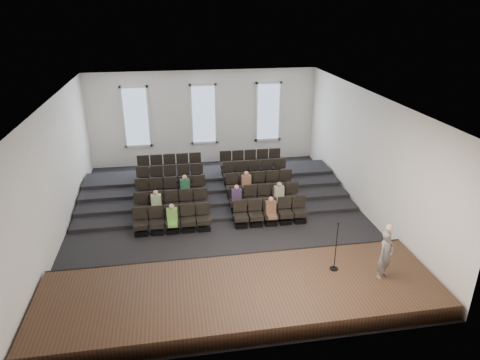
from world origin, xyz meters
name	(u,v)px	position (x,y,z in m)	size (l,w,h in m)	color
ground	(221,221)	(0.00, 0.00, 0.00)	(14.00, 14.00, 0.00)	black
ceiling	(218,98)	(0.00, 0.00, 5.01)	(12.00, 14.00, 0.02)	white
wall_back	(204,118)	(0.00, 7.02, 2.50)	(12.00, 0.04, 5.00)	white
wall_front	(256,267)	(0.00, -7.02, 2.50)	(12.00, 0.04, 5.00)	white
wall_left	(55,173)	(-6.02, 0.00, 2.50)	(0.04, 14.00, 5.00)	white
wall_right	(367,155)	(6.02, 0.00, 2.50)	(0.04, 14.00, 5.00)	white
stage	(242,294)	(0.00, -5.10, 0.25)	(11.80, 3.60, 0.50)	#432A1D
stage_lip	(233,261)	(0.00, -3.33, 0.25)	(11.80, 0.06, 0.52)	black
risers	(212,186)	(0.00, 3.17, 0.20)	(11.80, 4.80, 0.60)	black
seating_rows	(216,190)	(0.00, 1.54, 0.68)	(6.80, 4.70, 1.67)	black
windows	(204,114)	(0.00, 6.95, 2.70)	(8.44, 0.10, 3.24)	white
audience	(222,198)	(0.10, 0.45, 0.83)	(5.45, 2.64, 1.10)	#6DB146
speaker	(386,255)	(4.31, -5.26, 1.27)	(0.56, 0.37, 1.54)	slate
mic_stand	(335,256)	(3.00, -4.65, 0.99)	(0.27, 0.27, 1.64)	black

